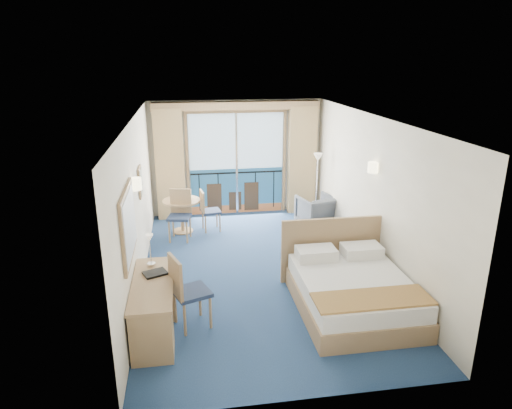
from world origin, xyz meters
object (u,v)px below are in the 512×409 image
armchair (317,211)px  desk (152,321)px  bed (352,289)px  table_chair_b (180,212)px  round_table (182,208)px  floor_lamp (317,170)px  table_chair_a (207,208)px  desk_chair (185,288)px  nightstand (352,247)px

armchair → desk: desk is taller
bed → table_chair_b: (-2.53, 3.22, 0.28)m
armchair → table_chair_b: 3.03m
desk → round_table: bearing=84.6°
bed → round_table: bearing=124.8°
table_chair_b → floor_lamp: bearing=22.0°
round_table → table_chair_b: 0.37m
bed → floor_lamp: size_ratio=1.31×
table_chair_a → floor_lamp: bearing=-93.5°
floor_lamp → bed: bearing=-98.1°
desk → table_chair_b: size_ratio=1.54×
desk_chair → armchair: bearing=-59.2°
bed → desk_chair: 2.49m
armchair → nightstand: bearing=78.0°
floor_lamp → round_table: bearing=-176.6°
bed → desk: (-2.89, -0.59, 0.11)m
table_chair_a → armchair: bearing=-99.8°
floor_lamp → table_chair_a: 2.59m
floor_lamp → desk: size_ratio=1.00×
armchair → round_table: round_table is taller
table_chair_a → table_chair_b: 0.69m
desk → round_table: (0.39, 4.18, 0.13)m
bed → floor_lamp: 3.92m
round_table → table_chair_a: size_ratio=0.88×
bed → table_chair_b: size_ratio=2.01×
nightstand → floor_lamp: bearing=90.9°
floor_lamp → table_chair_b: 3.18m
nightstand → round_table: (-3.07, 2.05, 0.24)m
desk_chair → table_chair_b: (-0.07, 3.36, -0.03)m
desk_chair → table_chair_a: desk_chair is taller
floor_lamp → table_chair_a: bearing=-175.5°
armchair → table_chair_b: table_chair_b is taller
round_table → desk: bearing=-95.4°
table_chair_a → nightstand: bearing=-136.9°
bed → table_chair_a: bearing=118.6°
armchair → floor_lamp: 0.91m
table_chair_b → desk: bearing=-83.6°
nightstand → desk: desk is taller
nightstand → round_table: round_table is taller
nightstand → floor_lamp: 2.41m
round_table → armchair: bearing=-1.7°
armchair → floor_lamp: bearing=-117.9°
nightstand → armchair: (-0.10, 1.96, 0.04)m
bed → nightstand: bed is taller
desk_chair → table_chair_b: desk_chair is taller
bed → armchair: 3.54m
nightstand → floor_lamp: size_ratio=0.38×
desk → table_chair_a: size_ratio=1.77×
armchair → table_chair_b: bearing=-9.6°
desk → round_table: 4.20m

